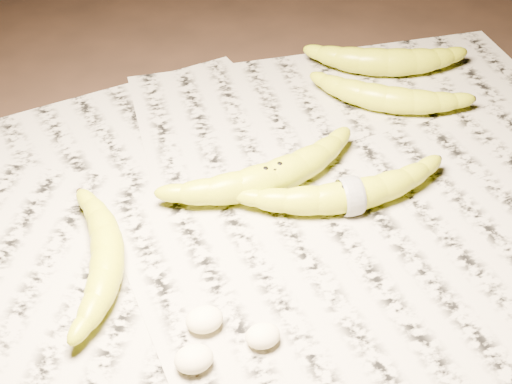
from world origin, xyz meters
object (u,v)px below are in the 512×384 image
object	(u,v)px
banana_taped	(350,193)
banana_upper_b	(387,60)
banana_left_b	(107,254)
banana_center	(271,175)
banana_upper_a	(387,96)

from	to	relation	value
banana_taped	banana_upper_b	size ratio (longest dim) A/B	1.11
banana_left_b	banana_center	xyz separation A→B (m)	(0.19, 0.06, 0.00)
banana_taped	banana_upper_b	world-z (taller)	banana_upper_b
banana_center	banana_taped	world-z (taller)	banana_center
banana_center	banana_upper_a	bearing A→B (deg)	19.34
banana_upper_a	banana_upper_b	xyz separation A→B (m)	(0.04, 0.08, 0.00)
banana_left_b	banana_upper_b	distance (m)	0.50
banana_center	banana_taped	size ratio (longest dim) A/B	1.00
banana_left_b	banana_upper_b	world-z (taller)	banana_upper_b
banana_taped	banana_upper_a	bearing A→B (deg)	55.75
banana_center	banana_upper_b	xyz separation A→B (m)	(0.24, 0.19, -0.00)
banana_center	banana_upper_a	distance (m)	0.22
banana_left_b	banana_upper_a	bearing A→B (deg)	-56.07
banana_upper_b	banana_center	bearing A→B (deg)	-120.42
banana_taped	banana_upper_a	size ratio (longest dim) A/B	1.17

